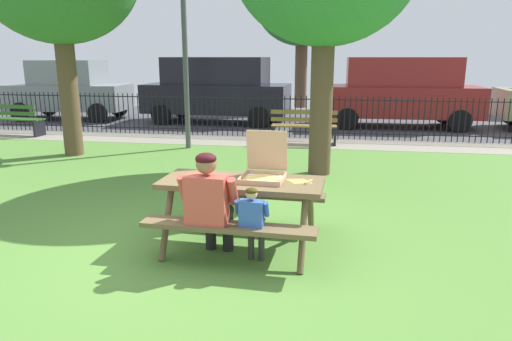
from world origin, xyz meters
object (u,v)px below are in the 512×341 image
Objects in this scene: parked_car_left at (217,89)px; adult_at_table at (210,202)px; lamp_post_walkway at (184,32)px; parked_car_center at (400,91)px; park_bench_center at (304,127)px; picnic_table_foreground at (242,195)px; parked_car_far_left at (70,89)px; pizza_slice_on_table at (301,181)px; park_bench_left at (14,120)px; child_at_table at (253,219)px; far_tree_midleft at (303,3)px; pizza_box_open at (264,170)px.

adult_at_table is at bearing -76.33° from parked_car_left.
lamp_post_walkway is 0.93× the size of parked_car_left.
park_bench_center is at bearing -128.49° from parked_car_center.
picnic_table_foreground is 12.57m from parked_car_far_left.
pizza_slice_on_table is 10.42m from park_bench_left.
picnic_table_foreground is 6.31m from lamp_post_walkway.
lamp_post_walkway is 0.95× the size of parked_car_center.
child_at_table is at bearing -90.57° from park_bench_center.
pizza_slice_on_table is 0.25× the size of adult_at_table.
lamp_post_walkway is (-2.37, 5.48, 2.04)m from picnic_table_foreground.
pizza_slice_on_table is at bearing 53.62° from child_at_table.
far_tree_midleft reaches higher than pizza_slice_on_table.
parked_car_center is at bearing -56.37° from far_tree_midleft.
parked_car_left is (4.85, 3.36, 0.68)m from park_bench_left.
parked_car_left reaches higher than child_at_table.
parked_car_left reaches higher than picnic_table_foreground.
pizza_box_open is 10.13m from parked_car_left.
parked_car_left is at bearing -114.81° from far_tree_midleft.
parked_car_center reaches higher than child_at_table.
park_bench_center reaches higher than picnic_table_foreground.
far_tree_midleft is at bearing 123.63° from parked_car_center.
park_bench_left and park_bench_center have the same top height.
lamp_post_walkway is at bearing -37.94° from parked_car_far_left.
far_tree_midleft is at bearing 65.19° from parked_car_left.
adult_at_table is 0.30× the size of parked_car_far_left.
adult_at_table is 12.81m from parked_car_far_left.
lamp_post_walkway is 7.02m from parked_car_center.
park_bench_center is at bearing 85.65° from adult_at_table.
far_tree_midleft reaches higher than child_at_table.
picnic_table_foreground is 15.27m from far_tree_midleft.
park_bench_left is at bearing -162.32° from parked_car_center.
parked_car_left is 6.37m from far_tree_midleft.
parked_car_center is at bearing 74.26° from pizza_box_open.
lamp_post_walkway is (-2.13, 5.97, 1.98)m from adult_at_table.
picnic_table_foreground is at bearing -88.46° from far_tree_midleft.
pizza_box_open is 0.12× the size of parked_car_left.
parked_car_left is at bearing -0.00° from parked_car_far_left.
pizza_box_open is at bearing 88.60° from child_at_table.
parked_car_center is (5.70, 0.00, 0.00)m from parked_car_left.
park_bench_center is (0.53, 6.91, -0.24)m from adult_at_table.
parked_car_center is at bearing -0.00° from parked_car_far_left.
parked_car_far_left is at bearing 131.27° from pizza_slice_on_table.
far_tree_midleft is at bearing 91.54° from picnic_table_foreground.
pizza_box_open reaches higher than picnic_table_foreground.
adult_at_table is 10.77m from parked_car_center.
parked_car_far_left reaches higher than park_bench_center.
parked_car_center is 6.81m from far_tree_midleft.
far_tree_midleft is (-0.40, 14.84, 3.59)m from picnic_table_foreground.
child_at_table is 13.13m from parked_car_far_left.
parked_car_center is (3.20, 10.27, 0.44)m from adult_at_table.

